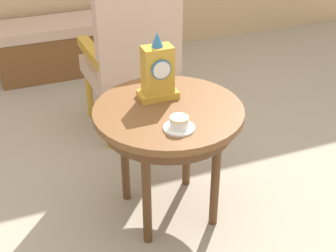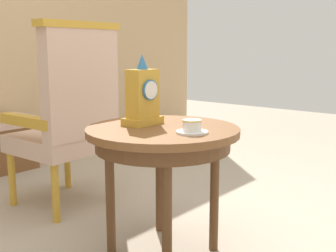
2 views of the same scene
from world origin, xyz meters
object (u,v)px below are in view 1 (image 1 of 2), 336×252
Objects in this scene: armchair at (133,49)px; window_bench at (69,46)px; side_table at (168,122)px; teacup_left at (179,124)px; mantel_clock at (158,73)px.

window_bench is (-0.21, 1.13, -0.37)m from armchair.
teacup_left reaches higher than side_table.
side_table is at bearing -95.99° from armchair.
teacup_left is at bearing -97.15° from side_table.
side_table is at bearing -85.94° from mantel_clock.
mantel_clock reaches higher than side_table.
armchair is (0.11, 1.02, -0.06)m from teacup_left.
teacup_left is 0.42× the size of mantel_clock.
armchair is at bearing 83.80° from teacup_left.
teacup_left is (-0.02, -0.19, 0.10)m from side_table.
side_table is at bearing 82.85° from teacup_left.
armchair is 1.21m from window_bench.
side_table is 0.83m from armchair.
window_bench is (-0.10, 2.15, -0.43)m from teacup_left.
side_table reaches higher than window_bench.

